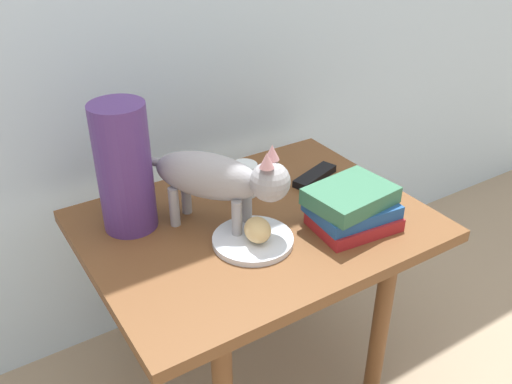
% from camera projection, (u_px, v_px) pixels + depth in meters
% --- Properties ---
extents(ground_plane, '(6.00, 6.00, 0.00)m').
position_uv_depth(ground_plane, '(256.00, 377.00, 1.61)').
color(ground_plane, gray).
extents(side_table, '(0.81, 0.62, 0.54)m').
position_uv_depth(side_table, '(256.00, 245.00, 1.38)').
color(side_table, brown).
rests_on(side_table, ground).
extents(plate, '(0.19, 0.19, 0.01)m').
position_uv_depth(plate, '(253.00, 240.00, 1.26)').
color(plate, silver).
rests_on(plate, side_table).
extents(bread_roll, '(0.09, 0.10, 0.05)m').
position_uv_depth(bread_roll, '(258.00, 230.00, 1.24)').
color(bread_roll, '#E0BC7A').
rests_on(bread_roll, plate).
extents(cat, '(0.31, 0.40, 0.23)m').
position_uv_depth(cat, '(219.00, 178.00, 1.25)').
color(cat, '#99999E').
rests_on(cat, side_table).
extents(book_stack, '(0.21, 0.17, 0.10)m').
position_uv_depth(book_stack, '(352.00, 207.00, 1.29)').
color(book_stack, maroon).
rests_on(book_stack, side_table).
extents(green_vase, '(0.13, 0.13, 0.31)m').
position_uv_depth(green_vase, '(124.00, 168.00, 1.25)').
color(green_vase, '#4C2D72').
rests_on(green_vase, side_table).
extents(candle_jar, '(0.07, 0.07, 0.08)m').
position_uv_depth(candle_jar, '(244.00, 181.00, 1.43)').
color(candle_jar, silver).
rests_on(candle_jar, side_table).
extents(tv_remote, '(0.16, 0.09, 0.02)m').
position_uv_depth(tv_remote, '(315.00, 176.00, 1.51)').
color(tv_remote, black).
rests_on(tv_remote, side_table).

